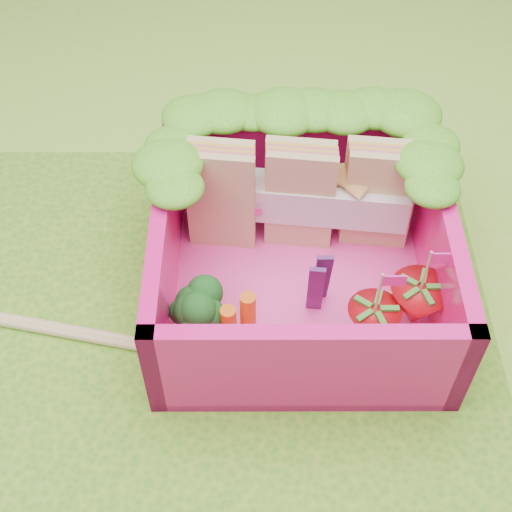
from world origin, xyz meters
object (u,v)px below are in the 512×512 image
object	(u,v)px
strawberry_left	(372,325)
sandwich_stack	(300,195)
strawberry_right	(416,305)
broccoli	(201,309)
bento_box	(301,252)

from	to	relation	value
strawberry_left	sandwich_stack	bearing A→B (deg)	114.63
strawberry_left	strawberry_right	size ratio (longest dim) A/B	0.94
broccoli	bento_box	bearing A→B (deg)	32.48
sandwich_stack	strawberry_right	xyz separation A→B (m)	(0.49, -0.54, -0.14)
bento_box	broccoli	bearing A→B (deg)	-147.52
strawberry_left	strawberry_right	xyz separation A→B (m)	(0.20, 0.09, 0.01)
broccoli	strawberry_right	xyz separation A→B (m)	(0.94, 0.05, -0.05)
broccoli	strawberry_left	bearing A→B (deg)	-3.42
bento_box	sandwich_stack	size ratio (longest dim) A/B	1.21
broccoli	strawberry_right	world-z (taller)	strawberry_right
sandwich_stack	broccoli	bearing A→B (deg)	-127.20
bento_box	strawberry_right	distance (m)	0.56
sandwich_stack	broccoli	xyz separation A→B (m)	(-0.45, -0.59, -0.10)
bento_box	strawberry_right	size ratio (longest dim) A/B	2.60
bento_box	strawberry_left	size ratio (longest dim) A/B	2.75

